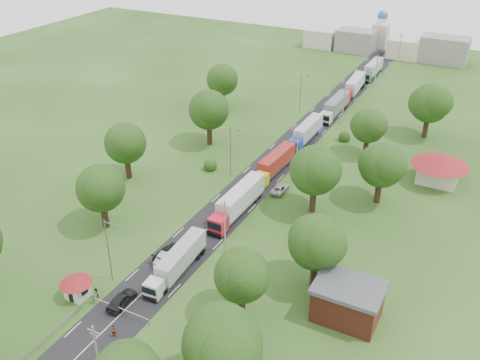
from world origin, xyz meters
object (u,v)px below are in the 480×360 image
Objects in this scene: guard_booth at (76,284)px; truck_0 at (178,261)px; boom_barrier at (112,305)px; car_lane_mid at (167,257)px; pedestrian_near at (114,331)px; info_sign at (321,133)px; car_lane_front at (122,300)px.

truck_0 reaches higher than guard_booth.
car_lane_mid is (0.36, 12.00, -0.06)m from boom_barrier.
guard_booth reaches higher than boom_barrier.
guard_booth is at bearing 147.68° from pedestrian_near.
info_sign is at bearing 75.88° from pedestrian_near.
info_sign is 2.35× the size of pedestrian_near.
guard_booth is at bearing -130.83° from truck_0.
truck_0 is at bearing 78.38° from pedestrian_near.
truck_0 is 14.11m from pedestrian_near.
boom_barrier is 4.70m from pedestrian_near.
car_lane_front is at bearing -107.90° from truck_0.
pedestrian_near is (-0.14, -14.06, -1.12)m from truck_0.
car_lane_front is at bearing -96.05° from info_sign.
pedestrian_near is (8.98, -3.50, -1.29)m from guard_booth.
info_sign is 49.56m from truck_0.
info_sign reaches higher than pedestrian_near.
car_lane_mid is 15.75m from pedestrian_near.
pedestrian_near is at bearing -48.09° from boom_barrier.
truck_0 is 2.67× the size of car_lane_mid.
pedestrian_near reaches higher than car_lane_front.
info_sign is 0.30× the size of truck_0.
car_lane_mid is (-6.20, -48.00, -2.17)m from info_sign.
truck_0 is (9.13, 10.56, -0.18)m from guard_booth.
boom_barrier is 60.39m from info_sign.
boom_barrier is 2.10× the size of guard_booth.
pedestrian_near is (3.14, -3.50, -0.02)m from boom_barrier.
truck_0 is 2.77× the size of car_lane_front.
guard_booth is 6.52m from car_lane_front.
truck_0 reaches higher than car_lane_mid.
guard_booth is at bearing -101.68° from info_sign.
boom_barrier is at bearing -107.27° from truck_0.
boom_barrier is 5.30× the size of pedestrian_near.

